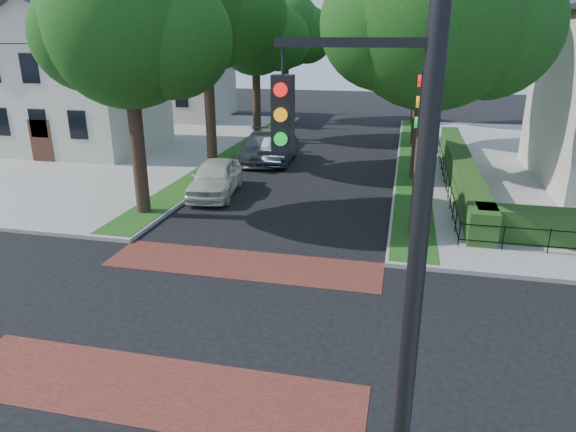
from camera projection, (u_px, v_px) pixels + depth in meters
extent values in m
plane|color=black|center=(207.00, 313.00, 13.74)|extent=(120.00, 120.00, 0.00)
cube|color=gray|center=(42.00, 143.00, 35.27)|extent=(30.00, 30.00, 0.15)
cube|color=maroon|center=(243.00, 264.00, 16.68)|extent=(9.00, 2.20, 0.01)
cube|color=maroon|center=(152.00, 389.00, 10.80)|extent=(9.00, 2.20, 0.01)
cube|color=#254814|center=(413.00, 160.00, 30.13)|extent=(1.60, 29.80, 0.02)
cube|color=#254814|center=(237.00, 151.00, 32.39)|extent=(1.60, 29.80, 0.02)
cylinder|color=black|center=(425.00, 134.00, 17.76)|extent=(0.56, 0.56, 7.35)
sphere|color=#19390F|center=(436.00, 13.00, 16.47)|extent=(6.20, 6.20, 6.20)
sphere|color=#19390F|center=(489.00, 27.00, 16.52)|extent=(4.65, 4.65, 4.65)
sphere|color=#19390F|center=(386.00, 23.00, 16.71)|extent=(4.34, 4.34, 4.34)
sphere|color=#19390F|center=(438.00, 0.00, 17.71)|extent=(4.03, 4.03, 4.03)
cylinder|color=black|center=(421.00, 101.00, 25.06)|extent=(0.56, 0.56, 7.70)
sphere|color=#19390F|center=(429.00, 12.00, 23.71)|extent=(6.60, 6.60, 6.60)
sphere|color=#19390F|center=(468.00, 21.00, 23.74)|extent=(4.95, 4.95, 4.95)
sphere|color=#19390F|center=(392.00, 19.00, 23.97)|extent=(4.62, 4.62, 4.62)
sphere|color=#19390F|center=(431.00, 2.00, 25.04)|extent=(4.29, 4.29, 4.29)
cylinder|color=black|center=(418.00, 93.00, 33.51)|extent=(0.56, 0.56, 6.65)
sphere|color=#19390F|center=(423.00, 37.00, 32.35)|extent=(5.80, 5.80, 5.80)
sphere|color=#19390F|center=(448.00, 43.00, 32.42)|extent=(4.35, 4.35, 4.35)
sphere|color=#19390F|center=(399.00, 42.00, 32.57)|extent=(4.06, 4.06, 4.06)
sphere|color=#19390F|center=(425.00, 28.00, 33.49)|extent=(3.77, 3.77, 3.77)
cylinder|color=black|center=(417.00, 80.00, 41.73)|extent=(0.56, 0.56, 7.00)
sphere|color=#19390F|center=(421.00, 32.00, 40.51)|extent=(6.00, 6.00, 6.00)
sphere|color=#19390F|center=(442.00, 37.00, 40.57)|extent=(4.50, 4.50, 4.50)
sphere|color=#19390F|center=(401.00, 36.00, 40.74)|extent=(4.20, 4.20, 4.20)
sphere|color=#19390F|center=(422.00, 25.00, 41.70)|extent=(3.90, 3.90, 3.90)
cylinder|color=black|center=(136.00, 127.00, 20.12)|extent=(0.56, 0.56, 7.00)
sphere|color=#19390F|center=(126.00, 27.00, 18.89)|extent=(6.00, 6.00, 6.00)
sphere|color=#19390F|center=(172.00, 38.00, 18.96)|extent=(4.50, 4.50, 4.50)
sphere|color=#19390F|center=(88.00, 35.00, 19.12)|extent=(4.20, 4.20, 4.20)
sphere|color=#19390F|center=(147.00, 14.00, 20.09)|extent=(3.90, 3.90, 3.90)
cylinder|color=black|center=(209.00, 93.00, 27.30)|extent=(0.56, 0.56, 8.05)
sphere|color=#19390F|center=(205.00, 7.00, 25.89)|extent=(6.40, 6.40, 6.40)
sphere|color=#19390F|center=(240.00, 15.00, 25.93)|extent=(4.80, 4.80, 4.80)
sphere|color=#19390F|center=(174.00, 13.00, 26.14)|extent=(4.48, 4.48, 4.48)
cylinder|color=black|center=(256.00, 88.00, 35.78)|extent=(0.56, 0.56, 6.86)
sphere|color=#19390F|center=(255.00, 33.00, 34.58)|extent=(5.60, 5.60, 5.60)
sphere|color=#19390F|center=(279.00, 39.00, 34.66)|extent=(4.20, 4.20, 4.20)
sphere|color=#19390F|center=(235.00, 38.00, 34.79)|extent=(3.92, 3.92, 3.92)
sphere|color=#19390F|center=(262.00, 26.00, 35.68)|extent=(3.64, 3.64, 3.64)
cylinder|color=black|center=(286.00, 77.00, 44.01)|extent=(0.56, 0.56, 7.14)
sphere|color=#19390F|center=(286.00, 30.00, 42.76)|extent=(6.20, 6.20, 6.20)
sphere|color=#19390F|center=(306.00, 35.00, 42.81)|extent=(4.65, 4.65, 4.65)
sphere|color=#19390F|center=(267.00, 34.00, 43.00)|extent=(4.34, 4.34, 4.34)
sphere|color=#19390F|center=(291.00, 24.00, 44.00)|extent=(4.03, 4.03, 4.03)
cube|color=#1C4216|center=(461.00, 169.00, 25.68)|extent=(1.00, 18.00, 1.20)
cube|color=beige|center=(78.00, 97.00, 32.41)|extent=(9.00, 8.00, 6.50)
cube|color=maroon|center=(92.00, 9.00, 28.70)|extent=(0.80, 0.80, 3.64)
cube|color=beige|center=(173.00, 79.00, 45.29)|extent=(9.00, 8.00, 6.50)
cube|color=maroon|center=(191.00, 17.00, 41.57)|extent=(0.80, 0.80, 3.64)
cylinder|color=black|center=(417.00, 257.00, 7.06)|extent=(0.26, 0.26, 8.00)
cube|color=black|center=(353.00, 42.00, 6.35)|extent=(2.00, 0.12, 0.12)
cube|color=black|center=(434.00, 42.00, 6.96)|extent=(0.12, 1.80, 0.12)
cube|color=black|center=(283.00, 113.00, 6.83)|extent=(0.28, 0.22, 1.00)
cylinder|color=red|center=(281.00, 90.00, 6.61)|extent=(0.18, 0.05, 0.18)
cylinder|color=orange|center=(281.00, 115.00, 6.71)|extent=(0.18, 0.05, 0.18)
cylinder|color=#0CB226|center=(281.00, 139.00, 6.82)|extent=(0.18, 0.05, 0.18)
cube|color=black|center=(426.00, 102.00, 8.00)|extent=(0.22, 0.28, 1.00)
cylinder|color=red|center=(420.00, 81.00, 7.92)|extent=(0.05, 0.18, 0.18)
cylinder|color=orange|center=(418.00, 102.00, 8.03)|extent=(0.05, 0.18, 0.18)
cylinder|color=#0CB226|center=(416.00, 122.00, 8.13)|extent=(0.05, 0.18, 0.18)
imported|color=silver|center=(215.00, 178.00, 23.77)|extent=(2.55, 5.03, 1.64)
imported|color=#1F252E|center=(278.00, 150.00, 29.87)|extent=(1.81, 4.69, 1.52)
imported|color=slate|center=(262.00, 147.00, 30.35)|extent=(3.04, 5.88, 1.63)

